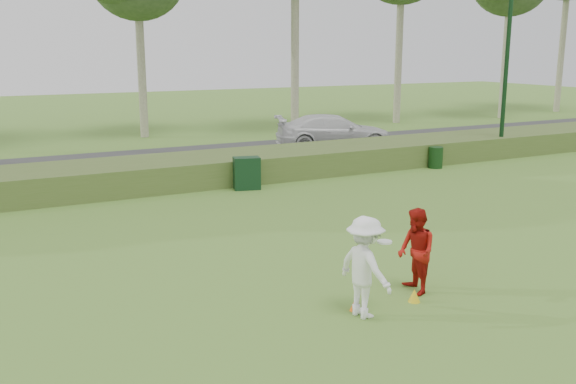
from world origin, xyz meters
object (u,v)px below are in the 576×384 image
lamp_post (509,25)px  player_red (416,251)px  cone_orange (354,306)px  utility_cabinet (247,173)px  player_white (365,267)px  car_right (334,132)px  cone_yellow (414,295)px  trash_bin (436,157)px

lamp_post → player_red: size_ratio=4.89×
cone_orange → utility_cabinet: 10.56m
player_white → car_right: bearing=-39.7°
cone_orange → cone_yellow: bearing=-7.9°
cone_orange → utility_cabinet: utility_cabinet is taller
trash_bin → car_right: size_ratio=0.16×
player_white → cone_orange: bearing=-4.7°
cone_yellow → trash_bin: bearing=48.4°
cone_orange → cone_yellow: (1.22, -0.17, 0.03)m
player_red → cone_yellow: bearing=-27.6°
cone_orange → trash_bin: trash_bin is taller
cone_yellow → trash_bin: trash_bin is taller
lamp_post → car_right: 8.79m
player_red → trash_bin: size_ratio=1.99×
utility_cabinet → player_red: bearing=-80.9°
lamp_post → utility_cabinet: (-12.37, -0.84, -5.05)m
lamp_post → utility_cabinet: size_ratio=7.53×
player_white → cone_yellow: player_white is taller
cone_yellow → car_right: size_ratio=0.05×
lamp_post → player_white: size_ratio=4.49×
trash_bin → cone_orange: bearing=-135.5°
player_red → car_right: player_red is taller
lamp_post → car_right: size_ratio=1.51×
cone_yellow → player_white: bearing=-175.3°
player_white → trash_bin: (10.58, 10.68, -0.49)m
player_white → utility_cabinet: size_ratio=1.68×
cone_yellow → trash_bin: (9.38, 10.58, 0.29)m
lamp_post → cone_yellow: (-13.55, -11.28, -5.47)m
lamp_post → car_right: lamp_post is taller
lamp_post → player_white: 19.21m
utility_cabinet → cone_yellow: bearing=-82.3°
player_white → cone_yellow: bearing=-95.2°
car_right → player_red: bearing=173.4°
utility_cabinet → trash_bin: bearing=15.1°
player_white → utility_cabinet: (2.38, 10.54, -0.37)m
trash_bin → lamp_post: bearing=9.6°
cone_yellow → utility_cabinet: utility_cabinet is taller
player_white → player_red: 1.58m
cone_yellow → car_right: (8.24, 16.43, 0.72)m
cone_yellow → cone_orange: bearing=172.1°
lamp_post → cone_yellow: 18.46m
utility_cabinet → trash_bin: (8.20, 0.14, -0.12)m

